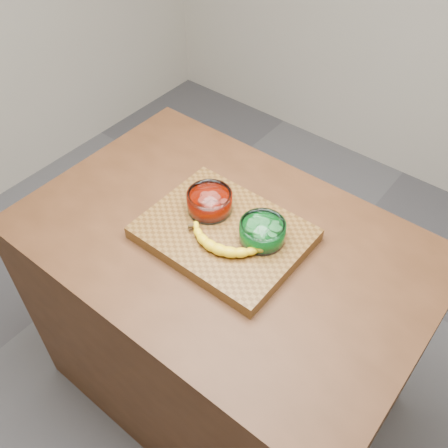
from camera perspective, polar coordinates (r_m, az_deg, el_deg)
The scene contains 6 objects.
ground at distance 2.20m, azimuth -0.00°, elevation -17.68°, with size 3.50×3.50×0.00m, color #57565B.
counter at distance 1.80m, azimuth -0.00°, elevation -11.33°, with size 1.20×0.80×0.90m, color #4D2B17.
cutting_board at distance 1.43m, azimuth -0.00°, elevation -1.11°, with size 0.45×0.35×0.04m, color brown.
bowl_red at distance 1.45m, azimuth -1.66°, elevation 2.57°, with size 0.13×0.13×0.06m.
bowl_green at distance 1.37m, azimuth 4.40°, elevation -0.87°, with size 0.13×0.13×0.06m.
banana at distance 1.37m, azimuth 0.01°, elevation -1.79°, with size 0.25×0.14×0.04m, color yellow, non-canonical shape.
Camera 1 is at (0.61, -0.76, 1.97)m, focal length 40.00 mm.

